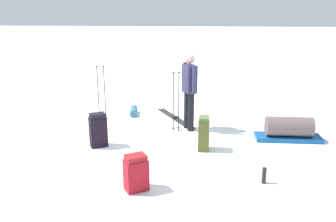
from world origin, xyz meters
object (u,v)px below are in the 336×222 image
ski_poles_planted_near (101,90)px  skier_standing (189,88)px  backpack_large_dark (136,173)px  backpack_bright (98,130)px  thermos_bottle (264,175)px  ski_poles_planted_far (176,99)px  ski_pair_near (175,118)px  sleeping_mat_rolled (134,111)px  gear_sled (289,129)px  backpack_small_spare (204,134)px

ski_poles_planted_near → skier_standing: bearing=162.6°
backpack_large_dark → backpack_bright: (1.00, -1.68, 0.06)m
backpack_bright → thermos_bottle: 3.26m
ski_poles_planted_far → ski_pair_near: bearing=-86.5°
thermos_bottle → ski_poles_planted_far: bearing=-57.7°
thermos_bottle → backpack_large_dark: bearing=9.7°
backpack_bright → ski_poles_planted_far: ski_poles_planted_far is taller
skier_standing → ski_pair_near: bearing=-65.8°
backpack_large_dark → sleeping_mat_rolled: 3.89m
ski_pair_near → thermos_bottle: size_ratio=6.37×
ski_pair_near → skier_standing: bearing=114.2°
skier_standing → ski_poles_planted_far: (0.28, 0.12, -0.22)m
gear_sled → thermos_bottle: 2.13m
ski_poles_planted_near → ski_pair_near: bearing=-177.4°
backpack_large_dark → ski_poles_planted_near: size_ratio=0.43×
backpack_small_spare → gear_sled: size_ratio=0.50×
skier_standing → thermos_bottle: (-1.20, 2.47, -0.82)m
ski_poles_planted_near → thermos_bottle: ski_poles_planted_near is taller
backpack_large_dark → ski_poles_planted_far: 2.76m
backpack_small_spare → thermos_bottle: (-0.91, 1.30, -0.19)m
ski_poles_planted_far → sleeping_mat_rolled: size_ratio=2.42×
backpack_large_dark → backpack_bright: bearing=-59.1°
skier_standing → backpack_bright: 2.18m
ski_poles_planted_near → thermos_bottle: 4.61m
skier_standing → backpack_large_dark: 2.98m
backpack_small_spare → gear_sled: (-1.77, -0.64, -0.10)m
backpack_small_spare → skier_standing: bearing=-75.8°
ski_pair_near → ski_poles_planted_far: bearing=93.5°
backpack_bright → sleeping_mat_rolled: 2.19m
ski_pair_near → backpack_large_dark: bearing=83.2°
ski_poles_planted_near → backpack_small_spare: bearing=142.9°
ski_pair_near → gear_sled: (-2.40, 1.27, 0.21)m
backpack_bright → thermos_bottle: backpack_bright is taller
skier_standing → backpack_small_spare: bearing=104.2°
backpack_bright → backpack_small_spare: bearing=178.9°
backpack_large_dark → backpack_small_spare: size_ratio=0.85×
backpack_large_dark → backpack_small_spare: (-1.05, -1.64, 0.05)m
backpack_small_spare → ski_poles_planted_far: (0.58, -1.05, 0.41)m
backpack_small_spare → ski_poles_planted_near: 3.06m
skier_standing → ski_poles_planted_near: skier_standing is taller
skier_standing → sleeping_mat_rolled: bearing=-36.0°
ski_pair_near → ski_poles_planted_far: (-0.05, 0.86, 0.72)m
skier_standing → backpack_small_spare: 1.36m
backpack_small_spare → ski_poles_planted_near: (2.42, -1.83, 0.40)m
ski_poles_planted_far → thermos_bottle: (-1.49, 2.35, -0.61)m
backpack_bright → backpack_small_spare: backpack_bright is taller
skier_standing → ski_poles_planted_near: (2.12, -0.66, -0.23)m
ski_poles_planted_far → sleeping_mat_rolled: (1.13, -1.14, -0.65)m
skier_standing → ski_pair_near: 1.25m
backpack_large_dark → gear_sled: 3.63m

